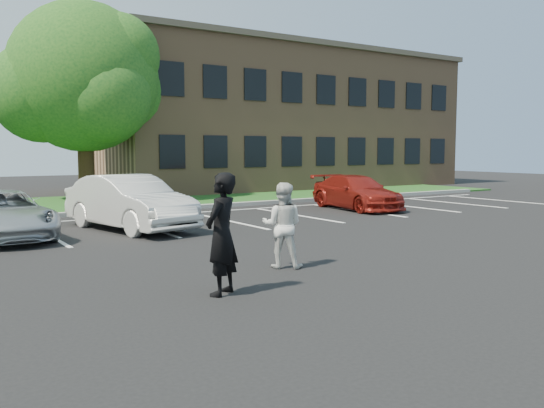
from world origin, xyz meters
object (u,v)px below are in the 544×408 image
object	(u,v)px
tree	(85,81)
car_red_compact	(356,192)
man_white_shirt	(282,225)
office_building	(276,120)
car_silver_minivan	(3,215)
man_black_suit	(222,234)
car_white_sedan	(130,202)

from	to	relation	value
tree	car_red_compact	size ratio (longest dim) A/B	1.95
man_white_shirt	office_building	bearing A→B (deg)	-82.24
car_silver_minivan	tree	bearing A→B (deg)	61.84
tree	car_red_compact	distance (m)	13.07
man_black_suit	car_white_sedan	distance (m)	8.17
man_white_shirt	man_black_suit	bearing A→B (deg)	72.61
man_black_suit	car_white_sedan	world-z (taller)	man_black_suit
man_white_shirt	car_white_sedan	world-z (taller)	man_white_shirt
office_building	car_red_compact	xyz separation A→B (m)	(-5.23, -13.56, -3.50)
man_white_shirt	car_red_compact	xyz separation A→B (m)	(8.64, 7.61, -0.18)
man_black_suit	man_white_shirt	world-z (taller)	man_black_suit
man_black_suit	car_red_compact	bearing A→B (deg)	-175.28
car_silver_minivan	car_red_compact	size ratio (longest dim) A/B	1.00
office_building	tree	bearing A→B (deg)	-162.41
car_white_sedan	office_building	bearing A→B (deg)	32.51
office_building	man_white_shirt	distance (m)	25.53
man_white_shirt	car_red_compact	bearing A→B (deg)	-97.65
car_red_compact	car_white_sedan	bearing A→B (deg)	-168.61
man_black_suit	man_white_shirt	xyz separation A→B (m)	(2.01, 1.23, -0.14)
office_building	car_red_compact	world-z (taller)	office_building
office_building	man_white_shirt	size ratio (longest dim) A/B	13.35
office_building	man_black_suit	bearing A→B (deg)	-125.32
man_white_shirt	car_silver_minivan	size ratio (longest dim) A/B	0.37
tree	man_black_suit	world-z (taller)	tree
tree	car_red_compact	world-z (taller)	tree
man_white_shirt	car_white_sedan	distance (m)	6.87
office_building	car_silver_minivan	bearing A→B (deg)	-141.60
office_building	man_black_suit	xyz separation A→B (m)	(-15.88, -22.41, -3.18)
tree	car_red_compact	bearing A→B (deg)	-50.91
office_building	car_red_compact	distance (m)	14.96
car_white_sedan	car_red_compact	world-z (taller)	car_white_sedan
car_white_sedan	car_silver_minivan	bearing A→B (deg)	165.45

